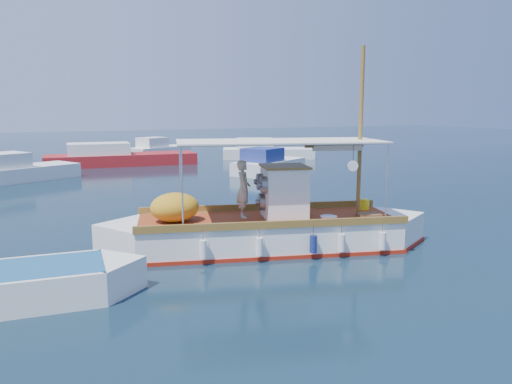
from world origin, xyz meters
name	(u,v)px	position (x,y,z in m)	size (l,w,h in m)	color
ground	(285,243)	(0.00, 0.00, 0.00)	(160.00, 160.00, 0.00)	black
fishing_caique	(266,230)	(-0.75, -0.20, 0.52)	(9.31, 4.42, 5.90)	white
bg_boat_nw	(15,172)	(-7.25, 17.69, 0.49)	(6.61, 4.91, 1.80)	silver
bg_boat_n	(117,158)	(-0.78, 23.23, 0.49)	(10.46, 3.66, 1.80)	maroon
bg_boat_ne	(268,165)	(6.90, 14.82, 0.49)	(5.76, 4.71, 1.80)	silver
bg_boat_e	(265,152)	(10.95, 23.30, 0.49)	(7.65, 5.19, 1.80)	silver
bg_boat_far_n	(158,150)	(3.59, 28.68, 0.49)	(5.67, 4.28, 1.80)	silver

